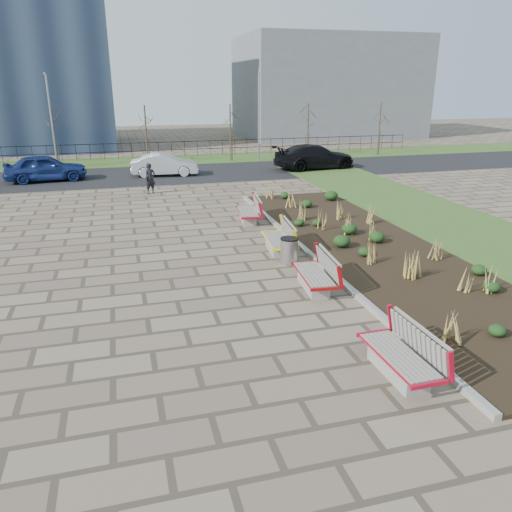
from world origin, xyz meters
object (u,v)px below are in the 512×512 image
object	(u,v)px
bench_c	(277,238)
car_silver	(165,165)
bench_b	(314,272)
car_blue	(45,168)
bench_d	(248,210)
lamp_west	(52,122)
pedestrian	(150,179)
litter_bin	(289,251)
car_black	(315,157)
bench_a	(399,353)
lamp_east	(259,118)

from	to	relation	value
bench_c	car_silver	world-z (taller)	car_silver
bench_b	car_blue	world-z (taller)	car_blue
bench_d	lamp_west	bearing A→B (deg)	126.52
pedestrian	car_silver	world-z (taller)	pedestrian
pedestrian	car_blue	size ratio (longest dim) A/B	0.35
pedestrian	lamp_west	world-z (taller)	lamp_west
litter_bin	pedestrian	distance (m)	12.52
bench_d	lamp_west	xyz separation A→B (m)	(-9.00, 16.22, 2.54)
bench_b	pedestrian	size ratio (longest dim) A/B	1.32
lamp_west	car_black	bearing A→B (deg)	-15.02
bench_d	car_silver	xyz separation A→B (m)	(-2.29, 11.78, 0.19)
car_black	bench_a	bearing A→B (deg)	155.51
bench_c	lamp_west	distance (m)	22.31
litter_bin	car_silver	xyz separation A→B (m)	(-2.29, 17.08, 0.27)
bench_c	car_blue	xyz separation A→B (m)	(-9.19, 15.85, 0.29)
bench_b	car_blue	size ratio (longest dim) A/B	0.46
litter_bin	lamp_west	distance (m)	23.47
bench_a	lamp_east	size ratio (longest dim) A/B	0.35
bench_d	lamp_east	distance (m)	17.16
lamp_west	lamp_east	bearing A→B (deg)	0.00
lamp_west	car_blue	bearing A→B (deg)	-92.45
bench_a	bench_c	distance (m)	7.97
bench_b	car_black	size ratio (longest dim) A/B	0.38
bench_a	car_blue	bearing A→B (deg)	109.91
car_silver	lamp_east	bearing A→B (deg)	-52.92
litter_bin	bench_c	bearing A→B (deg)	90.22
bench_d	car_black	bearing A→B (deg)	64.50
car_blue	car_silver	bearing A→B (deg)	-96.41
bench_c	car_blue	bearing A→B (deg)	126.00
lamp_west	pedestrian	bearing A→B (deg)	-60.02
car_black	bench_d	bearing A→B (deg)	140.33
bench_c	litter_bin	bearing A→B (deg)	-83.88
car_silver	lamp_east	distance (m)	8.85
car_silver	car_black	world-z (taller)	car_black
car_silver	car_blue	bearing A→B (deg)	95.45
pedestrian	car_blue	bearing A→B (deg)	113.66
bench_a	bench_d	xyz separation A→B (m)	(0.00, 12.01, 0.00)
bench_b	car_black	xyz separation A→B (m)	(7.63, 19.20, 0.32)
bench_a	lamp_east	distance (m)	28.78
litter_bin	car_blue	xyz separation A→B (m)	(-9.19, 17.11, 0.37)
car_silver	lamp_east	size ratio (longest dim) A/B	0.68
litter_bin	car_black	bearing A→B (deg)	65.91
litter_bin	car_blue	distance (m)	19.43
bench_d	lamp_west	distance (m)	18.72
litter_bin	lamp_west	bearing A→B (deg)	112.71
bench_d	litter_bin	bearing A→B (deg)	-82.45
bench_a	lamp_east	bearing A→B (deg)	78.77
bench_c	car_silver	distance (m)	15.98
car_blue	lamp_west	world-z (taller)	lamp_west
bench_d	litter_bin	xyz separation A→B (m)	(0.00, -5.30, -0.08)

